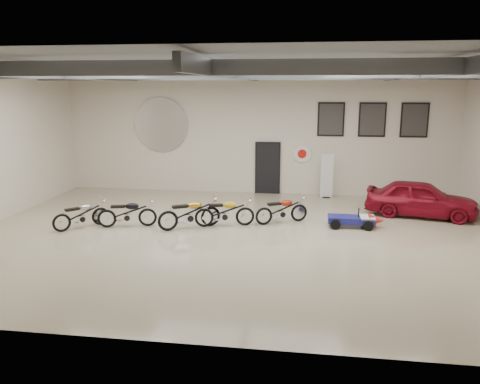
# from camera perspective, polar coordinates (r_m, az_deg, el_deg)

# --- Properties ---
(floor) EXTENTS (16.00, 12.00, 0.01)m
(floor) POSITION_cam_1_polar(r_m,az_deg,el_deg) (14.00, -0.68, -5.47)
(floor) COLOR tan
(floor) RESTS_ON ground
(ceiling) EXTENTS (16.00, 12.00, 0.01)m
(ceiling) POSITION_cam_1_polar(r_m,az_deg,el_deg) (13.31, -0.74, 15.43)
(ceiling) COLOR slate
(ceiling) RESTS_ON back_wall
(back_wall) EXTENTS (16.00, 0.02, 5.00)m
(back_wall) POSITION_cam_1_polar(r_m,az_deg,el_deg) (19.34, 1.97, 7.17)
(back_wall) COLOR beige
(back_wall) RESTS_ON floor
(ceiling_beams) EXTENTS (15.80, 11.80, 0.32)m
(ceiling_beams) POSITION_cam_1_polar(r_m,az_deg,el_deg) (13.30, -0.73, 14.36)
(ceiling_beams) COLOR #54575B
(ceiling_beams) RESTS_ON ceiling
(door) EXTENTS (0.92, 0.08, 2.10)m
(door) POSITION_cam_1_polar(r_m,az_deg,el_deg) (19.44, 3.39, 2.87)
(door) COLOR black
(door) RESTS_ON back_wall
(logo_plaque) EXTENTS (2.30, 0.06, 1.16)m
(logo_plaque) POSITION_cam_1_polar(r_m,az_deg,el_deg) (20.08, -9.58, 8.06)
(logo_plaque) COLOR silver
(logo_plaque) RESTS_ON back_wall
(poster_left) EXTENTS (1.05, 0.08, 1.35)m
(poster_left) POSITION_cam_1_polar(r_m,az_deg,el_deg) (19.18, 11.03, 8.69)
(poster_left) COLOR black
(poster_left) RESTS_ON back_wall
(poster_mid) EXTENTS (1.05, 0.08, 1.35)m
(poster_mid) POSITION_cam_1_polar(r_m,az_deg,el_deg) (19.33, 15.82, 8.48)
(poster_mid) COLOR black
(poster_mid) RESTS_ON back_wall
(poster_right) EXTENTS (1.05, 0.08, 1.35)m
(poster_right) POSITION_cam_1_polar(r_m,az_deg,el_deg) (19.61, 20.50, 8.22)
(poster_right) COLOR black
(poster_right) RESTS_ON back_wall
(oil_sign) EXTENTS (0.72, 0.10, 0.72)m
(oil_sign) POSITION_cam_1_polar(r_m,az_deg,el_deg) (19.28, 7.58, 4.65)
(oil_sign) COLOR white
(oil_sign) RESTS_ON back_wall
(banner_stand) EXTENTS (0.52, 0.27, 1.81)m
(banner_stand) POSITION_cam_1_polar(r_m,az_deg,el_deg) (18.99, 10.54, 2.00)
(banner_stand) COLOR white
(banner_stand) RESTS_ON floor
(motorcycle_silver) EXTENTS (1.62, 1.65, 0.92)m
(motorcycle_silver) POSITION_cam_1_polar(r_m,az_deg,el_deg) (15.52, -18.80, -2.57)
(motorcycle_silver) COLOR silver
(motorcycle_silver) RESTS_ON floor
(motorcycle_black) EXTENTS (1.90, 1.01, 0.94)m
(motorcycle_black) POSITION_cam_1_polar(r_m,az_deg,el_deg) (15.26, -13.60, -2.45)
(motorcycle_black) COLOR silver
(motorcycle_black) RESTS_ON floor
(motorcycle_gold) EXTENTS (2.02, 1.53, 1.03)m
(motorcycle_gold) POSITION_cam_1_polar(r_m,az_deg,el_deg) (14.74, -6.18, -2.51)
(motorcycle_gold) COLOR silver
(motorcycle_gold) RESTS_ON floor
(motorcycle_yellow) EXTENTS (1.96, 1.03, 0.97)m
(motorcycle_yellow) POSITION_cam_1_polar(r_m,az_deg,el_deg) (14.90, -1.89, -2.39)
(motorcycle_yellow) COLOR silver
(motorcycle_yellow) RESTS_ON floor
(motorcycle_red) EXTENTS (1.85, 1.31, 0.93)m
(motorcycle_red) POSITION_cam_1_polar(r_m,az_deg,el_deg) (15.30, 5.11, -2.11)
(motorcycle_red) COLOR silver
(motorcycle_red) RESTS_ON floor
(go_kart) EXTENTS (1.79, 0.82, 0.64)m
(go_kart) POSITION_cam_1_polar(r_m,az_deg,el_deg) (15.29, 13.97, -3.02)
(go_kart) COLOR navy
(go_kart) RESTS_ON floor
(vintage_car) EXTENTS (2.24, 3.89, 1.25)m
(vintage_car) POSITION_cam_1_polar(r_m,az_deg,el_deg) (17.20, 21.17, -0.73)
(vintage_car) COLOR maroon
(vintage_car) RESTS_ON floor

